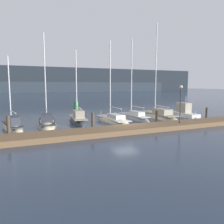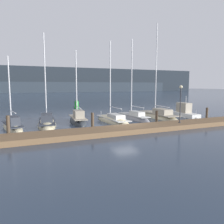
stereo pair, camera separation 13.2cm
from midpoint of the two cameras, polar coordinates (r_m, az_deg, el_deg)
ground_plane at (r=22.46m, az=3.65°, el=-4.03°), size 400.00×400.00×0.00m
dock at (r=20.74m, az=6.08°, el=-4.35°), size 30.00×2.80×0.45m
mooring_pile_0 at (r=19.69m, az=-25.30°, el=-3.52°), size 0.28×0.28×1.86m
mooring_pile_1 at (r=20.68m, az=-4.92°, el=-2.57°), size 0.28×0.28×1.73m
mooring_pile_2 at (r=23.91m, az=11.71°, el=-1.55°), size 0.28×0.28×1.59m
mooring_pile_3 at (r=28.62m, az=23.65°, el=-0.57°), size 0.28×0.28×1.63m
sailboat_berth_1 at (r=23.79m, az=-24.36°, el=-3.69°), size 2.64×6.25×7.78m
sailboat_berth_2 at (r=24.64m, az=-16.50°, el=-3.02°), size 2.64×7.34×10.58m
sailboat_berth_3 at (r=25.35m, az=-8.77°, el=-2.50°), size 2.10×5.75×9.05m
sailboat_berth_4 at (r=25.72m, az=0.32°, el=-2.41°), size 2.38×7.44×10.17m
sailboat_berth_5 at (r=28.02m, az=5.80°, el=-1.61°), size 2.02×6.75×10.77m
sailboat_berth_6 at (r=29.68m, az=12.08°, el=-1.22°), size 2.46×8.53×13.06m
motorboat_berth_7 at (r=31.61m, az=18.74°, el=-0.62°), size 1.85×4.83×3.46m
channel_buoy at (r=42.13m, az=-9.14°, el=2.00°), size 1.12×1.12×1.86m
dock_lamppost at (r=23.32m, az=17.64°, el=3.58°), size 0.32×0.32×3.85m
hillside_backdrop at (r=149.15m, az=-18.67°, el=7.80°), size 240.00×23.00×15.80m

